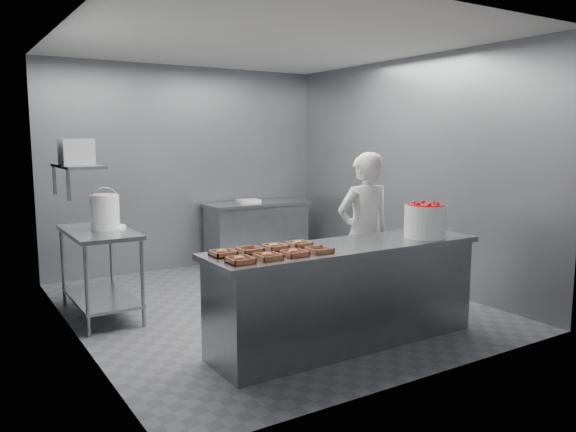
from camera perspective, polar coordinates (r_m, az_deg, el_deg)
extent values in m
plane|color=#4C4C51|center=(6.24, -1.90, -9.04)|extent=(4.50, 4.50, 0.00)
plane|color=white|center=(6.05, -2.02, 17.23)|extent=(4.50, 4.50, 0.00)
cube|color=slate|center=(8.01, -10.12, 4.80)|extent=(4.00, 0.04, 2.80)
cube|color=slate|center=(5.27, -21.11, 2.80)|extent=(0.04, 4.50, 2.80)
cube|color=slate|center=(7.20, 11.97, 4.41)|extent=(0.04, 4.50, 2.80)
cube|color=slate|center=(4.94, 5.99, -3.17)|extent=(2.60, 0.70, 0.05)
cube|color=slate|center=(5.05, 5.92, -8.19)|extent=(2.50, 0.64, 0.85)
cube|color=slate|center=(5.99, -18.70, -1.54)|extent=(0.60, 1.20, 0.04)
cube|color=slate|center=(6.13, -18.42, -7.82)|extent=(0.56, 1.15, 0.03)
cylinder|color=slate|center=(5.49, -19.76, -7.14)|extent=(0.04, 0.04, 0.88)
cylinder|color=slate|center=(5.62, -14.55, -6.58)|extent=(0.04, 0.04, 0.88)
cylinder|color=slate|center=(6.56, -21.90, -4.81)|extent=(0.04, 0.04, 0.88)
cylinder|color=slate|center=(6.67, -17.50, -4.41)|extent=(0.04, 0.04, 0.88)
cube|color=slate|center=(8.12, -3.21, 1.24)|extent=(1.50, 0.60, 0.05)
cube|color=slate|center=(8.19, -3.18, -1.89)|extent=(1.44, 0.55, 0.85)
cube|color=slate|center=(5.88, -20.61, 4.77)|extent=(0.35, 0.90, 0.03)
cube|color=tan|center=(4.21, -4.86, -4.49)|extent=(0.18, 0.18, 0.04)
cube|color=white|center=(4.25, -4.41, -4.52)|extent=(0.10, 0.06, 0.00)
ellipsoid|color=gold|center=(4.21, -4.98, -4.37)|extent=(0.10, 0.10, 0.05)
cube|color=tan|center=(4.32, -2.03, -4.14)|extent=(0.18, 0.18, 0.04)
cube|color=white|center=(4.36, -1.61, -4.17)|extent=(0.10, 0.06, 0.00)
ellipsoid|color=gold|center=(4.32, -2.14, -4.02)|extent=(0.10, 0.10, 0.05)
cube|color=tan|center=(4.45, 0.65, -3.79)|extent=(0.18, 0.18, 0.04)
cube|color=white|center=(4.49, 1.03, -3.82)|extent=(0.10, 0.06, 0.00)
ellipsoid|color=gold|center=(4.44, 0.55, -3.68)|extent=(0.10, 0.10, 0.05)
cube|color=tan|center=(4.58, 3.18, -3.46)|extent=(0.18, 0.18, 0.04)
cube|color=white|center=(4.62, 3.53, -3.49)|extent=(0.10, 0.06, 0.00)
cube|color=tan|center=(4.48, -6.63, -3.77)|extent=(0.18, 0.18, 0.04)
cube|color=white|center=(4.51, -6.19, -3.81)|extent=(0.10, 0.06, 0.00)
ellipsoid|color=gold|center=(4.47, -6.75, -3.66)|extent=(0.10, 0.10, 0.05)
cube|color=tan|center=(4.58, -3.92, -3.46)|extent=(0.18, 0.18, 0.04)
cube|color=white|center=(4.62, -3.51, -3.50)|extent=(0.10, 0.06, 0.00)
cube|color=tan|center=(4.70, -1.34, -3.16)|extent=(0.18, 0.18, 0.04)
cube|color=white|center=(4.73, -0.96, -3.19)|extent=(0.10, 0.06, 0.00)
ellipsoid|color=gold|center=(4.69, -1.44, -3.05)|extent=(0.10, 0.10, 0.05)
cube|color=tan|center=(4.82, 1.12, -2.87)|extent=(0.18, 0.18, 0.04)
cube|color=white|center=(4.86, 1.46, -2.90)|extent=(0.10, 0.06, 0.00)
ellipsoid|color=gold|center=(4.82, 1.02, -2.76)|extent=(0.10, 0.10, 0.05)
imported|color=silver|center=(5.84, 7.71, -1.83)|extent=(0.65, 0.46, 1.68)
cylinder|color=white|center=(5.39, 13.75, -0.51)|extent=(0.38, 0.38, 0.31)
cylinder|color=red|center=(5.37, 13.80, 1.00)|extent=(0.36, 0.36, 0.04)
cylinder|color=white|center=(5.97, -18.07, 0.37)|extent=(0.28, 0.28, 0.35)
cylinder|color=pink|center=(5.95, -18.14, 2.01)|extent=(0.26, 0.26, 0.02)
torus|color=slate|center=(5.96, -18.12, 1.38)|extent=(0.30, 0.01, 0.30)
cylinder|color=white|center=(6.03, -17.77, -1.12)|extent=(0.46, 0.46, 0.03)
cube|color=#CCB28C|center=(6.29, -18.48, -0.82)|extent=(0.18, 0.17, 0.02)
cube|color=gray|center=(5.90, -20.72, 6.14)|extent=(0.29, 0.34, 0.25)
cube|color=silver|center=(8.05, -4.01, 1.52)|extent=(0.33, 0.26, 0.05)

